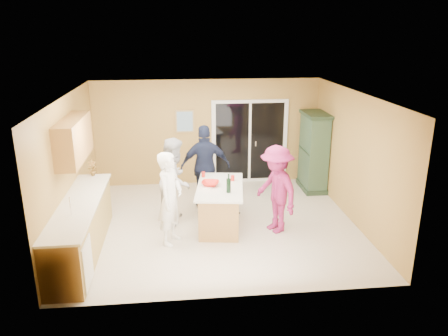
{
  "coord_description": "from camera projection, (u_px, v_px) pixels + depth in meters",
  "views": [
    {
      "loc": [
        -0.73,
        -7.98,
        3.79
      ],
      "look_at": [
        0.15,
        0.1,
        1.15
      ],
      "focal_mm": 35.0,
      "sensor_mm": 36.0,
      "label": 1
    }
  ],
  "objects": [
    {
      "name": "sliding_door",
      "position": [
        250.0,
        142.0,
        10.9
      ],
      "size": [
        1.9,
        0.07,
        2.1
      ],
      "color": "silver",
      "rests_on": "floor"
    },
    {
      "name": "wall_right",
      "position": [
        354.0,
        158.0,
        8.67
      ],
      "size": [
        0.1,
        5.0,
        2.6
      ],
      "primitive_type": "cube",
      "color": "#D2B256",
      "rests_on": "ground"
    },
    {
      "name": "framed_picture",
      "position": [
        185.0,
        121.0,
        10.58
      ],
      "size": [
        0.46,
        0.04,
        0.56
      ],
      "color": "#A18450",
      "rests_on": "wall_back"
    },
    {
      "name": "tulip_vase",
      "position": [
        92.0,
        168.0,
        8.69
      ],
      "size": [
        0.21,
        0.17,
        0.34
      ],
      "primitive_type": "imported",
      "rotation": [
        0.0,
        0.0,
        0.31
      ],
      "color": "red",
      "rests_on": "left_cabinet_run"
    },
    {
      "name": "left_cabinet_run",
      "position": [
        79.0,
        232.0,
        7.4
      ],
      "size": [
        0.65,
        3.05,
        1.24
      ],
      "color": "#A2853F",
      "rests_on": "floor"
    },
    {
      "name": "tumbler_far",
      "position": [
        233.0,
        178.0,
        8.73
      ],
      "size": [
        0.08,
        0.08,
        0.11
      ],
      "primitive_type": "cylinder",
      "rotation": [
        0.0,
        0.0,
        0.07
      ],
      "color": "red",
      "rests_on": "kitchen_island"
    },
    {
      "name": "woman_magenta",
      "position": [
        276.0,
        189.0,
        8.26
      ],
      "size": [
        1.01,
        1.26,
        1.7
      ],
      "primitive_type": "imported",
      "rotation": [
        0.0,
        0.0,
        -1.17
      ],
      "color": "#8E1F59",
      "rests_on": "floor"
    },
    {
      "name": "green_hutch",
      "position": [
        314.0,
        153.0,
        10.44
      ],
      "size": [
        0.54,
        1.02,
        1.88
      ],
      "color": "#1F3320",
      "rests_on": "floor"
    },
    {
      "name": "upper_cabinets",
      "position": [
        74.0,
        140.0,
        7.76
      ],
      "size": [
        0.35,
        1.6,
        0.75
      ],
      "primitive_type": "cube",
      "color": "#A2853F",
      "rests_on": "wall_left"
    },
    {
      "name": "floor",
      "position": [
        217.0,
        224.0,
        8.79
      ],
      "size": [
        5.5,
        5.5,
        0.0
      ],
      "primitive_type": "plane",
      "color": "beige",
      "rests_on": "ground"
    },
    {
      "name": "wall_back",
      "position": [
        207.0,
        133.0,
        10.75
      ],
      "size": [
        5.5,
        0.1,
        2.6
      ],
      "primitive_type": "cube",
      "color": "#D2B256",
      "rests_on": "ground"
    },
    {
      "name": "woman_navy",
      "position": [
        205.0,
        167.0,
        9.4
      ],
      "size": [
        1.09,
        0.49,
        1.82
      ],
      "primitive_type": "imported",
      "rotation": [
        0.0,
        0.0,
        3.18
      ],
      "color": "#191C37",
      "rests_on": "floor"
    },
    {
      "name": "wine_bottle",
      "position": [
        229.0,
        185.0,
        8.08
      ],
      "size": [
        0.08,
        0.08,
        0.36
      ],
      "rotation": [
        0.0,
        0.0,
        -0.14
      ],
      "color": "black",
      "rests_on": "kitchen_island"
    },
    {
      "name": "woman_white",
      "position": [
        170.0,
        199.0,
        7.79
      ],
      "size": [
        0.63,
        0.74,
        1.72
      ],
      "primitive_type": "imported",
      "rotation": [
        0.0,
        0.0,
        1.16
      ],
      "color": "white",
      "rests_on": "floor"
    },
    {
      "name": "wall_left",
      "position": [
        70.0,
        167.0,
        8.1
      ],
      "size": [
        0.1,
        5.0,
        2.6
      ],
      "primitive_type": "cube",
      "color": "#D2B256",
      "rests_on": "ground"
    },
    {
      "name": "serving_bowl",
      "position": [
        210.0,
        184.0,
        8.46
      ],
      "size": [
        0.4,
        0.4,
        0.08
      ],
      "primitive_type": "imported",
      "rotation": [
        0.0,
        0.0,
        -0.2
      ],
      "color": "red",
      "rests_on": "kitchen_island"
    },
    {
      "name": "kitchen_island",
      "position": [
        220.0,
        207.0,
        8.59
      ],
      "size": [
        1.09,
        1.72,
        0.85
      ],
      "rotation": [
        0.0,
        0.0,
        -0.14
      ],
      "color": "#A2853F",
      "rests_on": "floor"
    },
    {
      "name": "wall_front",
      "position": [
        233.0,
        216.0,
        6.02
      ],
      "size": [
        5.5,
        0.1,
        2.6
      ],
      "primitive_type": "cube",
      "color": "#D2B256",
      "rests_on": "ground"
    },
    {
      "name": "ceiling",
      "position": [
        216.0,
        95.0,
        7.98
      ],
      "size": [
        5.5,
        5.0,
        0.1
      ],
      "primitive_type": "cube",
      "color": "white",
      "rests_on": "wall_back"
    },
    {
      "name": "tumbler_near",
      "position": [
        203.0,
        174.0,
        8.95
      ],
      "size": [
        0.08,
        0.08,
        0.11
      ],
      "primitive_type": "cylinder",
      "rotation": [
        0.0,
        0.0,
        0.14
      ],
      "color": "red",
      "rests_on": "kitchen_island"
    },
    {
      "name": "white_plate",
      "position": [
        206.0,
        187.0,
        8.37
      ],
      "size": [
        0.27,
        0.27,
        0.02
      ],
      "primitive_type": "cylinder",
      "rotation": [
        0.0,
        0.0,
        0.24
      ],
      "color": "white",
      "rests_on": "kitchen_island"
    },
    {
      "name": "woman_grey",
      "position": [
        175.0,
        180.0,
        8.7
      ],
      "size": [
        0.85,
        0.98,
        1.74
      ],
      "primitive_type": "imported",
      "rotation": [
        0.0,
        0.0,
        1.32
      ],
      "color": "#A8A8AB",
      "rests_on": "floor"
    }
  ]
}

